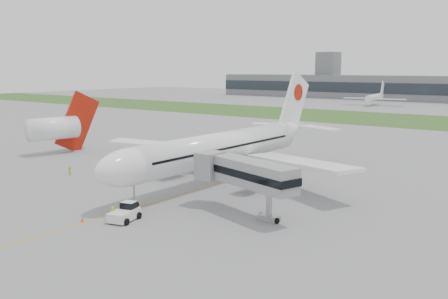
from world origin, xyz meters
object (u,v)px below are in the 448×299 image
Objects in this scene: pushback_tug at (125,212)px; neighbor_aircraft at (57,128)px; airliner at (225,147)px; jet_bridge at (243,173)px; ground_crew_near at (113,214)px.

neighbor_aircraft is at bearing 138.58° from pushback_tug.
airliner is 3.41× the size of jet_bridge.
neighbor_aircraft is at bearing -179.59° from airliner.
ground_crew_near is 0.11× the size of neighbor_aircraft.
pushback_tug is at bearing -82.56° from airliner.
jet_bridge is at bearing -46.07° from airliner.
jet_bridge reaches higher than ground_crew_near.
neighbor_aircraft is (-44.93, -0.32, -0.09)m from airliner.
airliner is at bearing -104.50° from ground_crew_near.
ground_crew_near is (-0.81, -1.23, -0.01)m from pushback_tug.
jet_bridge reaches higher than pushback_tug.
ground_crew_near is at bearing -84.71° from airliner.
neighbor_aircraft is (-58.03, 13.28, 0.22)m from jet_bridge.
pushback_tug is 53.92m from neighbor_aircraft.
airliner is 3.10× the size of neighbor_aircraft.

